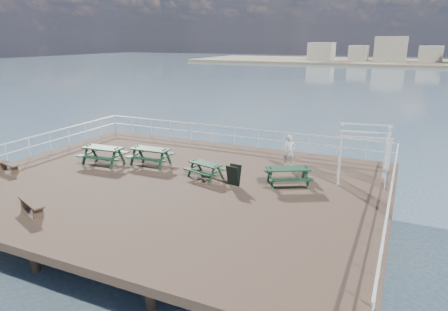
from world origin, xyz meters
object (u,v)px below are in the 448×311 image
flat_bench_far (31,204)px  picnic_table_d (103,152)px  picnic_table_a (150,153)px  picnic_table_b (205,167)px  picnic_table_c (288,173)px  trellis_arbor (363,157)px  flat_bench_near (8,165)px  person (289,152)px

flat_bench_far → picnic_table_d: bearing=127.9°
picnic_table_a → picnic_table_b: size_ratio=1.07×
picnic_table_c → trellis_arbor: trellis_arbor is taller
picnic_table_a → flat_bench_near: size_ratio=1.35×
picnic_table_b → trellis_arbor: (6.51, 2.21, 0.68)m
flat_bench_near → flat_bench_far: bearing=-18.9°
flat_bench_far → trellis_arbor: size_ratio=0.63×
picnic_table_c → trellis_arbor: bearing=1.7°
picnic_table_c → flat_bench_near: bearing=167.8°
flat_bench_near → picnic_table_a: bearing=45.6°
picnic_table_b → picnic_table_d: size_ratio=0.89×
picnic_table_a → flat_bench_near: bearing=-147.5°
picnic_table_c → picnic_table_d: bearing=156.6°
picnic_table_b → trellis_arbor: 6.91m
picnic_table_b → flat_bench_near: bearing=-144.0°
flat_bench_near → trellis_arbor: trellis_arbor is taller
flat_bench_far → person: size_ratio=1.01×
trellis_arbor → person: (-3.45, 0.73, -0.35)m
picnic_table_b → trellis_arbor: trellis_arbor is taller
picnic_table_d → flat_bench_near: (-3.24, -2.85, -0.32)m
picnic_table_b → picnic_table_c: (3.69, 0.55, 0.08)m
flat_bench_far → trellis_arbor: 13.33m
picnic_table_c → trellis_arbor: (2.82, 1.66, 0.60)m
picnic_table_a → picnic_table_c: picnic_table_a is taller
picnic_table_b → picnic_table_c: 3.73m
picnic_table_a → picnic_table_b: bearing=-10.8°
picnic_table_c → person: bearing=76.0°
flat_bench_far → person: 11.40m
person → flat_bench_near: bearing=177.8°
picnic_table_a → person: 6.85m
picnic_table_d → picnic_table_a: bearing=17.7°
person → picnic_table_c: bearing=-104.6°
picnic_table_b → picnic_table_d: 5.62m
picnic_table_b → person: bearing=60.1°
person → trellis_arbor: bearing=-41.2°
picnic_table_a → trellis_arbor: bearing=8.0°
picnic_table_d → flat_bench_far: (1.72, -5.77, -0.28)m
picnic_table_b → trellis_arbor: size_ratio=0.71×
flat_bench_far → person: person is taller
trellis_arbor → picnic_table_d: bearing=-178.5°
picnic_table_d → flat_bench_near: 4.33m
picnic_table_c → picnic_table_d: 9.34m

